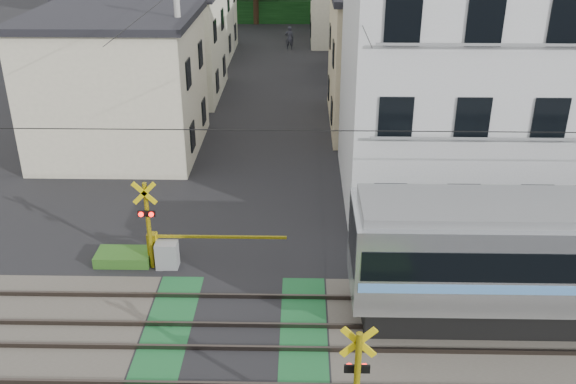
{
  "coord_description": "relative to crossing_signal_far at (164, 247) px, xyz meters",
  "views": [
    {
      "loc": [
        1.77,
        -14.1,
        11.12
      ],
      "look_at": [
        1.37,
        5.0,
        2.07
      ],
      "focal_mm": 40.0,
      "sensor_mm": 36.0,
      "label": 1
    }
  ],
  "objects": [
    {
      "name": "houses_row",
      "position": [
        2.84,
        22.27,
        2.53
      ],
      "size": [
        22.07,
        31.35,
        6.8
      ],
      "color": "beige",
      "rests_on": "ground"
    },
    {
      "name": "catenary",
      "position": [
        8.59,
        -3.62,
        2.98
      ],
      "size": [
        60.0,
        5.04,
        7.0
      ],
      "color": "#2D2D33",
      "rests_on": "ground"
    },
    {
      "name": "utility_poles",
      "position": [
        1.53,
        19.35,
        3.37
      ],
      "size": [
        7.9,
        42.0,
        8.0
      ],
      "color": "#A5A5A0",
      "rests_on": "ground"
    },
    {
      "name": "ground",
      "position": [
        2.59,
        -3.65,
        -0.71
      ],
      "size": [
        120.0,
        120.0,
        0.0
      ],
      "primitive_type": "plane",
      "color": "black"
    },
    {
      "name": "weed_patches",
      "position": [
        4.34,
        -3.74,
        -0.53
      ],
      "size": [
        10.25,
        8.8,
        0.4
      ],
      "color": "#2D5E1E",
      "rests_on": "ground"
    },
    {
      "name": "apartment_block",
      "position": [
        11.09,
        5.84,
        3.94
      ],
      "size": [
        10.2,
        8.36,
        9.3
      ],
      "color": "silver",
      "rests_on": "ground"
    },
    {
      "name": "track_bed",
      "position": [
        2.59,
        -3.65,
        -0.67
      ],
      "size": [
        120.0,
        120.0,
        0.14
      ],
      "color": "#47423A",
      "rests_on": "ground"
    },
    {
      "name": "crossing_signal_far",
      "position": [
        0.0,
        0.0,
        0.0
      ],
      "size": [
        4.74,
        0.65,
        3.09
      ],
      "color": "yellow",
      "rests_on": "ground"
    },
    {
      "name": "pedestrian",
      "position": [
        3.43,
        31.25,
        0.17
      ],
      "size": [
        0.69,
        0.49,
        1.76
      ],
      "primitive_type": "imported",
      "rotation": [
        0.0,
        0.0,
        3.03
      ],
      "color": "#31323D",
      "rests_on": "ground"
    }
  ]
}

